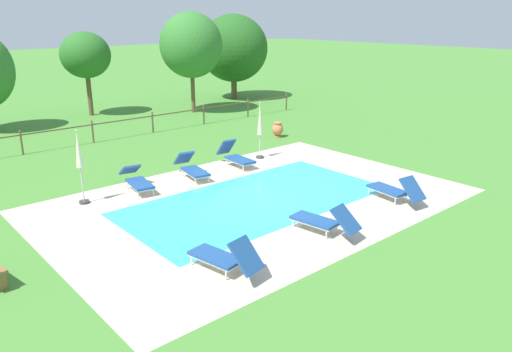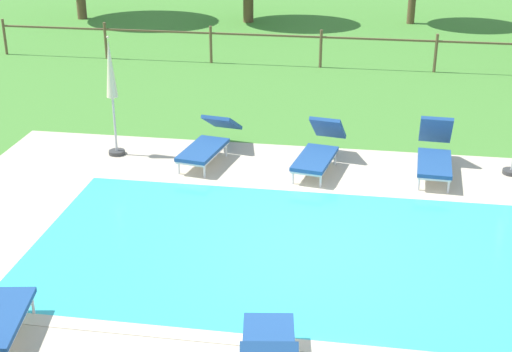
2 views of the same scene
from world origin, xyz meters
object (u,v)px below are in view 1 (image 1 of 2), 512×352
sun_lounger_north_far (236,156)px  sun_lounger_south_near_corner (192,168)px  patio_umbrella_closed_row_mid_west (79,157)px  tree_far_east (85,55)px  tree_centre (233,48)px  sun_lounger_north_near_steps (137,180)px  tree_west_mid (191,45)px  patio_umbrella_closed_row_west (260,124)px  terracotta_urn_near_fence (278,129)px  sun_lounger_north_end (323,220)px  sun_lounger_north_mid (224,257)px  sun_lounger_south_mid (395,190)px

sun_lounger_north_far → sun_lounger_south_near_corner: bearing=-177.1°
patio_umbrella_closed_row_mid_west → tree_far_east: tree_far_east is taller
tree_centre → tree_far_east: bearing=175.8°
sun_lounger_north_near_steps → tree_west_mid: (9.35, 10.41, 3.58)m
patio_umbrella_closed_row_west → terracotta_urn_near_fence: bearing=35.3°
sun_lounger_north_far → terracotta_urn_near_fence: (4.50, 2.39, 0.00)m
patio_umbrella_closed_row_west → sun_lounger_north_near_steps: bearing=-178.0°
sun_lounger_north_end → tree_centre: (12.32, 19.27, 3.06)m
sun_lounger_south_near_corner → tree_far_east: 14.19m
tree_far_east → sun_lounger_north_near_steps: bearing=-107.4°
sun_lounger_north_mid → terracotta_urn_near_fence: 13.26m
tree_west_mid → patio_umbrella_closed_row_west: bearing=-109.7°
sun_lounger_north_end → terracotta_urn_near_fence: 11.05m
sun_lounger_north_mid → patio_umbrella_closed_row_west: 9.58m
sun_lounger_north_far → tree_far_east: 13.92m
tree_far_east → tree_centre: bearing=-4.2°
sun_lounger_north_end → patio_umbrella_closed_row_west: (3.59, 6.65, 1.04)m
sun_lounger_north_mid → sun_lounger_south_mid: sun_lounger_north_mid is taller
sun_lounger_north_mid → tree_centre: 24.94m
sun_lounger_south_mid → tree_centre: tree_centre is taller
patio_umbrella_closed_row_west → tree_far_east: bearing=96.1°
sun_lounger_north_near_steps → terracotta_urn_near_fence: size_ratio=2.90×
sun_lounger_south_near_corner → patio_umbrella_closed_row_mid_west: 4.15m
patio_umbrella_closed_row_mid_west → tree_far_east: (6.12, 13.59, 1.94)m
sun_lounger_north_end → tree_west_mid: tree_west_mid is taller
patio_umbrella_closed_row_west → sun_lounger_north_end: bearing=-118.4°
sun_lounger_south_near_corner → sun_lounger_south_mid: 7.10m
sun_lounger_north_mid → sun_lounger_south_near_corner: sun_lounger_north_mid is taller
sun_lounger_north_mid → sun_lounger_north_far: 8.38m
sun_lounger_north_end → terracotta_urn_near_fence: size_ratio=2.76×
sun_lounger_north_near_steps → sun_lounger_north_far: sun_lounger_north_far is taller
sun_lounger_north_mid → tree_far_east: 20.90m
sun_lounger_south_near_corner → patio_umbrella_closed_row_west: patio_umbrella_closed_row_west is taller
sun_lounger_north_end → sun_lounger_south_near_corner: bearing=89.7°
sun_lounger_north_far → tree_centre: tree_centre is taller
sun_lounger_south_near_corner → tree_centre: (12.29, 12.95, 3.06)m
sun_lounger_south_near_corner → tree_far_east: size_ratio=0.43×
patio_umbrella_closed_row_west → sun_lounger_north_mid: bearing=-136.4°
sun_lounger_north_end → sun_lounger_south_mid: size_ratio=1.02×
patio_umbrella_closed_row_west → patio_umbrella_closed_row_mid_west: (-7.56, -0.22, 0.08)m
sun_lounger_north_end → patio_umbrella_closed_row_mid_west: patio_umbrella_closed_row_mid_west is taller
tree_west_mid → sun_lounger_north_mid: bearing=-122.2°
patio_umbrella_closed_row_west → tree_west_mid: (3.66, 10.22, 2.52)m
sun_lounger_south_mid → terracotta_urn_near_fence: size_ratio=2.72×
sun_lounger_north_near_steps → terracotta_urn_near_fence: sun_lounger_north_near_steps is taller
sun_lounger_south_near_corner → patio_umbrella_closed_row_mid_west: patio_umbrella_closed_row_mid_west is taller
patio_umbrella_closed_row_west → sun_lounger_north_far: bearing=-171.6°
sun_lounger_north_far → sun_lounger_north_end: (-2.16, -6.43, -0.01)m
sun_lounger_north_far → tree_west_mid: size_ratio=0.33×
sun_lounger_north_mid → patio_umbrella_closed_row_west: size_ratio=0.84×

